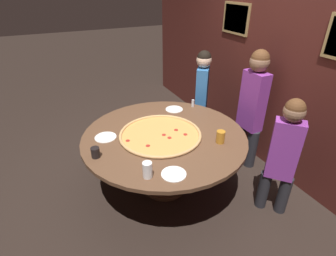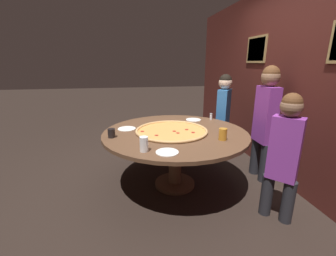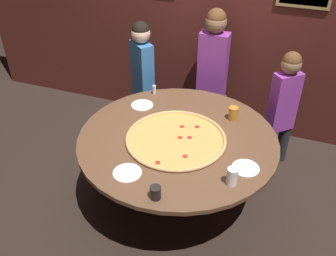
{
  "view_description": "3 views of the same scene",
  "coord_description": "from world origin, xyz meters",
  "px_view_note": "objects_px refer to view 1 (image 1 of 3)",
  "views": [
    {
      "loc": [
        2.21,
        -1.03,
        2.2
      ],
      "look_at": [
        0.02,
        0.04,
        0.82
      ],
      "focal_mm": 28.0,
      "sensor_mm": 36.0,
      "label": 1
    },
    {
      "loc": [
        2.59,
        -0.55,
        1.57
      ],
      "look_at": [
        0.08,
        -0.11,
        0.81
      ],
      "focal_mm": 24.0,
      "sensor_mm": 36.0,
      "label": 2
    },
    {
      "loc": [
        0.85,
        -2.54,
        2.7
      ],
      "look_at": [
        -0.07,
        -0.06,
        0.86
      ],
      "focal_mm": 40.0,
      "sensor_mm": 36.0,
      "label": 3
    }
  ],
  "objects_px": {
    "drink_cup_front_edge": "(95,152)",
    "diner_side_left": "(252,103)",
    "white_plate_near_front": "(106,137)",
    "dining_table": "(164,143)",
    "diner_far_left": "(284,152)",
    "diner_far_right": "(202,93)",
    "condiment_shaker": "(193,103)",
    "giant_pizza": "(160,134)",
    "white_plate_right_side": "(174,109)",
    "white_plate_beside_cup": "(174,174)",
    "drink_cup_by_shaker": "(221,137)",
    "drink_cup_far_left": "(147,170)"
  },
  "relations": [
    {
      "from": "drink_cup_front_edge",
      "to": "white_plate_near_front",
      "type": "distance_m",
      "value": 0.35
    },
    {
      "from": "giant_pizza",
      "to": "condiment_shaker",
      "type": "relative_size",
      "value": 9.15
    },
    {
      "from": "diner_side_left",
      "to": "dining_table",
      "type": "bearing_deg",
      "value": 90.9
    },
    {
      "from": "white_plate_near_front",
      "to": "condiment_shaker",
      "type": "relative_size",
      "value": 2.35
    },
    {
      "from": "condiment_shaker",
      "to": "diner_far_left",
      "type": "distance_m",
      "value": 1.33
    },
    {
      "from": "white_plate_near_front",
      "to": "diner_side_left",
      "type": "height_order",
      "value": "diner_side_left"
    },
    {
      "from": "giant_pizza",
      "to": "white_plate_beside_cup",
      "type": "distance_m",
      "value": 0.67
    },
    {
      "from": "drink_cup_front_edge",
      "to": "diner_far_right",
      "type": "distance_m",
      "value": 1.91
    },
    {
      "from": "white_plate_beside_cup",
      "to": "condiment_shaker",
      "type": "distance_m",
      "value": 1.42
    },
    {
      "from": "dining_table",
      "to": "condiment_shaker",
      "type": "bearing_deg",
      "value": 127.0
    },
    {
      "from": "dining_table",
      "to": "diner_far_left",
      "type": "relative_size",
      "value": 1.36
    },
    {
      "from": "drink_cup_by_shaker",
      "to": "dining_table",
      "type": "bearing_deg",
      "value": -131.27
    },
    {
      "from": "diner_far_left",
      "to": "drink_cup_far_left",
      "type": "bearing_deg",
      "value": 37.56
    },
    {
      "from": "white_plate_near_front",
      "to": "diner_far_right",
      "type": "bearing_deg",
      "value": 109.39
    },
    {
      "from": "white_plate_right_side",
      "to": "diner_side_left",
      "type": "xyz_separation_m",
      "value": [
        0.5,
        0.83,
        0.12
      ]
    },
    {
      "from": "white_plate_near_front",
      "to": "condiment_shaker",
      "type": "distance_m",
      "value": 1.26
    },
    {
      "from": "white_plate_near_front",
      "to": "diner_far_left",
      "type": "bearing_deg",
      "value": 55.45
    },
    {
      "from": "giant_pizza",
      "to": "condiment_shaker",
      "type": "distance_m",
      "value": 0.84
    },
    {
      "from": "dining_table",
      "to": "diner_far_right",
      "type": "bearing_deg",
      "value": 128.41
    },
    {
      "from": "white_plate_right_side",
      "to": "condiment_shaker",
      "type": "height_order",
      "value": "condiment_shaker"
    },
    {
      "from": "white_plate_beside_cup",
      "to": "drink_cup_by_shaker",
      "type": "bearing_deg",
      "value": 110.68
    },
    {
      "from": "white_plate_beside_cup",
      "to": "diner_far_left",
      "type": "bearing_deg",
      "value": 81.28
    },
    {
      "from": "dining_table",
      "to": "diner_far_left",
      "type": "height_order",
      "value": "diner_far_left"
    },
    {
      "from": "drink_cup_by_shaker",
      "to": "condiment_shaker",
      "type": "relative_size",
      "value": 1.34
    },
    {
      "from": "white_plate_near_front",
      "to": "dining_table",
      "type": "bearing_deg",
      "value": 70.33
    },
    {
      "from": "white_plate_near_front",
      "to": "diner_far_left",
      "type": "distance_m",
      "value": 1.81
    },
    {
      "from": "giant_pizza",
      "to": "white_plate_right_side",
      "type": "relative_size",
      "value": 4.01
    },
    {
      "from": "dining_table",
      "to": "white_plate_near_front",
      "type": "relative_size",
      "value": 7.77
    },
    {
      "from": "drink_cup_front_edge",
      "to": "diner_side_left",
      "type": "bearing_deg",
      "value": 93.03
    },
    {
      "from": "white_plate_near_front",
      "to": "diner_far_right",
      "type": "xyz_separation_m",
      "value": [
        -0.54,
        1.54,
        0.04
      ]
    },
    {
      "from": "white_plate_beside_cup",
      "to": "condiment_shaker",
      "type": "bearing_deg",
      "value": 142.86
    },
    {
      "from": "dining_table",
      "to": "white_plate_beside_cup",
      "type": "xyz_separation_m",
      "value": [
        0.64,
        -0.21,
        0.12
      ]
    },
    {
      "from": "diner_far_right",
      "to": "white_plate_right_side",
      "type": "bearing_deg",
      "value": 151.57
    },
    {
      "from": "diner_far_left",
      "to": "dining_table",
      "type": "bearing_deg",
      "value": 5.65
    },
    {
      "from": "condiment_shaker",
      "to": "diner_side_left",
      "type": "height_order",
      "value": "diner_side_left"
    },
    {
      "from": "drink_cup_front_edge",
      "to": "white_plate_right_side",
      "type": "height_order",
      "value": "drink_cup_front_edge"
    },
    {
      "from": "condiment_shaker",
      "to": "diner_side_left",
      "type": "xyz_separation_m",
      "value": [
        0.47,
        0.57,
        0.08
      ]
    },
    {
      "from": "diner_far_right",
      "to": "giant_pizza",
      "type": "bearing_deg",
      "value": 165.49
    },
    {
      "from": "drink_cup_far_left",
      "to": "white_plate_right_side",
      "type": "distance_m",
      "value": 1.35
    },
    {
      "from": "drink_cup_front_edge",
      "to": "condiment_shaker",
      "type": "distance_m",
      "value": 1.52
    },
    {
      "from": "white_plate_beside_cup",
      "to": "diner_side_left",
      "type": "height_order",
      "value": "diner_side_left"
    },
    {
      "from": "white_plate_near_front",
      "to": "condiment_shaker",
      "type": "bearing_deg",
      "value": 102.46
    },
    {
      "from": "white_plate_right_side",
      "to": "diner_far_right",
      "type": "xyz_separation_m",
      "value": [
        -0.24,
        0.57,
        0.04
      ]
    },
    {
      "from": "drink_cup_by_shaker",
      "to": "diner_far_left",
      "type": "height_order",
      "value": "diner_far_left"
    },
    {
      "from": "white_plate_near_front",
      "to": "diner_far_left",
      "type": "xyz_separation_m",
      "value": [
        1.03,
        1.49,
        -0.0
      ]
    },
    {
      "from": "drink_cup_by_shaker",
      "to": "drink_cup_front_edge",
      "type": "relative_size",
      "value": 1.28
    },
    {
      "from": "diner_side_left",
      "to": "diner_far_left",
      "type": "height_order",
      "value": "diner_side_left"
    },
    {
      "from": "drink_cup_front_edge",
      "to": "diner_far_right",
      "type": "height_order",
      "value": "diner_far_right"
    },
    {
      "from": "giant_pizza",
      "to": "drink_cup_far_left",
      "type": "distance_m",
      "value": 0.69
    },
    {
      "from": "dining_table",
      "to": "white_plate_near_front",
      "type": "distance_m",
      "value": 0.64
    }
  ]
}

